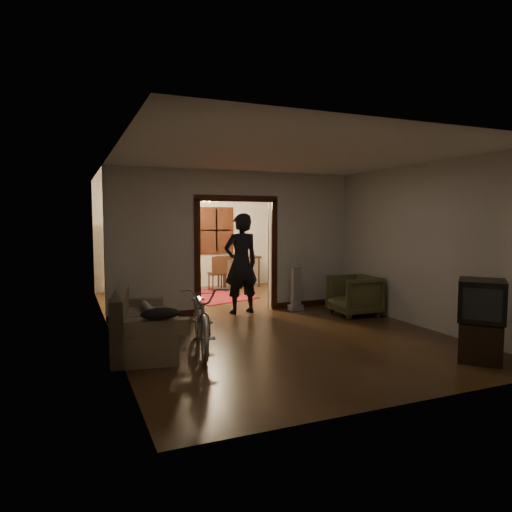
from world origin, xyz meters
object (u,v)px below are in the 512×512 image
armchair (354,295)px  locker (151,256)px  sofa (145,319)px  desk (239,272)px  person (241,264)px  bicycle (202,316)px

armchair → locker: size_ratio=0.45×
sofa → armchair: 4.18m
desk → person: bearing=-102.8°
armchair → person: person is taller
sofa → person: size_ratio=0.94×
sofa → locker: 5.13m
armchair → locker: 5.31m
armchair → locker: locker is taller
bicycle → locker: bearing=98.6°
person → locker: bearing=-75.8°
person → desk: person is taller
sofa → bicycle: bicycle is taller
sofa → armchair: sofa is taller
person → desk: size_ratio=1.76×
sofa → locker: locker is taller
sofa → armchair: size_ratio=2.19×
sofa → desk: 6.09m
locker → desk: (2.38, 0.09, -0.52)m
person → sofa: bearing=33.6°
armchair → person: size_ratio=0.43×
armchair → person: bearing=-114.8°
sofa → person: (2.15, 1.79, 0.56)m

